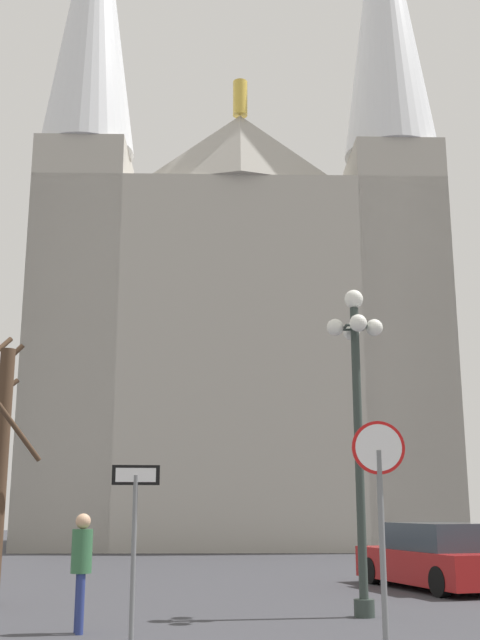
{
  "coord_description": "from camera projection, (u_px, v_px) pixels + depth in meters",
  "views": [
    {
      "loc": [
        -0.61,
        -7.57,
        1.87
      ],
      "look_at": [
        0.18,
        16.55,
        7.6
      ],
      "focal_mm": 44.29,
      "sensor_mm": 36.0,
      "label": 1
    }
  ],
  "objects": [
    {
      "name": "one_way_arrow_sign",
      "position": [
        134.0,
        527.0,
        11.24
      ],
      "size": [
        0.69,
        0.1,
        2.46
      ],
      "color": "slate",
      "rests_on": "ground"
    },
    {
      "name": "parked_car_near_red",
      "position": [
        436.0,
        558.0,
        18.48
      ],
      "size": [
        3.04,
        4.92,
        1.5
      ],
      "color": "maroon",
      "rests_on": "ground"
    },
    {
      "name": "cathedral",
      "position": [
        238.0,
        326.0,
        40.54
      ],
      "size": [
        19.68,
        14.06,
        36.39
      ],
      "color": "#ADA89E",
      "rests_on": "ground"
    },
    {
      "name": "bare_tree",
      "position": [
        0.0,
        464.0,
        15.93
      ],
      "size": [
        1.61,
        1.61,
        5.43
      ],
      "color": "#473323",
      "rests_on": "ground"
    },
    {
      "name": "stop_sign",
      "position": [
        380.0,
        491.0,
        10.44
      ],
      "size": [
        0.71,
        0.08,
        3.0
      ],
      "color": "slate",
      "rests_on": "ground"
    },
    {
      "name": "street_lamp",
      "position": [
        357.0,
        401.0,
        14.57
      ],
      "size": [
        1.07,
        1.07,
        5.9
      ],
      "color": "#2D3833",
      "rests_on": "ground"
    },
    {
      "name": "pedestrian_walking",
      "position": [
        82.0,
        560.0,
        12.15
      ],
      "size": [
        0.32,
        0.32,
        1.77
      ],
      "color": "navy",
      "rests_on": "ground"
    }
  ]
}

